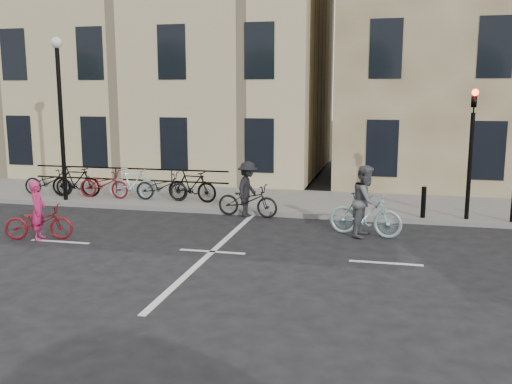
% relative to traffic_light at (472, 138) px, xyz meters
% --- Properties ---
extents(ground, '(120.00, 120.00, 0.00)m').
position_rel_traffic_light_xyz_m(ground, '(-6.20, -4.34, -2.45)').
color(ground, black).
rests_on(ground, ground).
extents(sidewalk, '(46.00, 4.00, 0.15)m').
position_rel_traffic_light_xyz_m(sidewalk, '(-10.20, 1.66, -2.38)').
color(sidewalk, slate).
rests_on(sidewalk, ground).
extents(building_west, '(20.00, 10.00, 10.00)m').
position_rel_traffic_light_xyz_m(building_west, '(-15.20, 8.66, 2.70)').
color(building_west, '#CCB68A').
rests_on(building_west, sidewalk).
extents(traffic_light, '(0.18, 0.30, 3.90)m').
position_rel_traffic_light_xyz_m(traffic_light, '(0.00, 0.00, 0.00)').
color(traffic_light, black).
rests_on(traffic_light, sidewalk).
extents(lamp_post, '(0.36, 0.36, 5.28)m').
position_rel_traffic_light_xyz_m(lamp_post, '(-12.70, 0.06, 1.04)').
color(lamp_post, black).
rests_on(lamp_post, sidewalk).
extents(bollard_east, '(0.14, 0.14, 0.90)m').
position_rel_traffic_light_xyz_m(bollard_east, '(-1.20, -0.09, -1.85)').
color(bollard_east, black).
rests_on(bollard_east, sidewalk).
extents(parked_bikes, '(7.25, 1.23, 1.05)m').
position_rel_traffic_light_xyz_m(parked_bikes, '(-11.12, 0.70, -1.81)').
color(parked_bikes, black).
rests_on(parked_bikes, sidewalk).
extents(cyclist_pink, '(1.79, 1.04, 1.51)m').
position_rel_traffic_light_xyz_m(cyclist_pink, '(-10.85, -4.23, -1.93)').
color(cyclist_pink, maroon).
rests_on(cyclist_pink, ground).
extents(cyclist_grey, '(2.00, 1.05, 1.87)m').
position_rel_traffic_light_xyz_m(cyclist_grey, '(-2.76, -2.02, -1.70)').
color(cyclist_grey, '#9BC7CB').
rests_on(cyclist_grey, ground).
extents(cyclist_dark, '(1.94, 1.15, 1.67)m').
position_rel_traffic_light_xyz_m(cyclist_dark, '(-6.30, -0.44, -1.79)').
color(cyclist_dark, black).
rests_on(cyclist_dark, ground).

